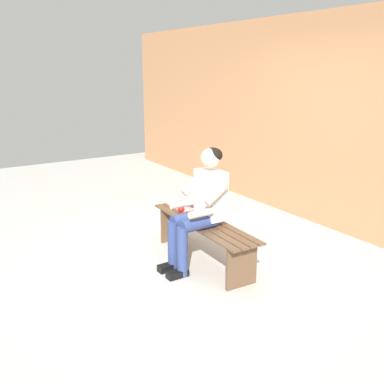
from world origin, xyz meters
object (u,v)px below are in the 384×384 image
at_px(person_seated, 201,204).
at_px(apple, 181,209).
at_px(bench_near, 204,231).
at_px(book_open, 179,206).

bearing_deg(person_seated, apple, -7.24).
height_order(bench_near, apple, apple).
distance_m(bench_near, book_open, 0.59).
relative_size(person_seated, book_open, 3.00).
relative_size(bench_near, apple, 20.15).
height_order(apple, book_open, apple).
distance_m(apple, book_open, 0.20).
height_order(person_seated, apple, person_seated).
xyz_separation_m(bench_near, book_open, (0.58, -0.04, 0.12)).
height_order(person_seated, book_open, person_seated).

